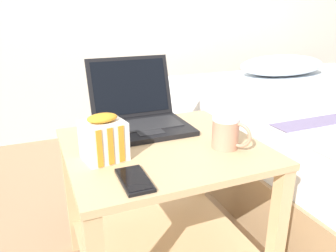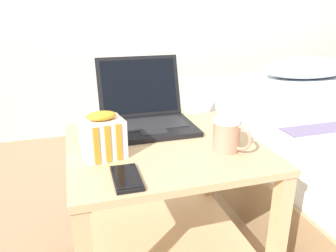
# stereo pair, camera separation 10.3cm
# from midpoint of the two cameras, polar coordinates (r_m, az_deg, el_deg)

# --- Properties ---
(bedside_table) EXTENTS (0.63, 0.59, 0.53)m
(bedside_table) POSITION_cam_midpoint_polar(r_m,az_deg,el_deg) (1.18, -3.39, -11.68)
(bedside_table) COLOR tan
(bedside_table) RESTS_ON ground_plane
(laptop) EXTENTS (0.33, 0.33, 0.25)m
(laptop) POSITION_cam_midpoint_polar(r_m,az_deg,el_deg) (1.25, -7.35, 2.01)
(laptop) COLOR black
(laptop) RESTS_ON bedside_table
(mug_front_left) EXTENTS (0.09, 0.12, 0.10)m
(mug_front_left) POSITION_cam_midpoint_polar(r_m,az_deg,el_deg) (1.06, 7.44, -0.95)
(mug_front_left) COLOR tan
(mug_front_left) RESTS_ON bedside_table
(snack_bag) EXTENTS (0.14, 0.12, 0.14)m
(snack_bag) POSITION_cam_midpoint_polar(r_m,az_deg,el_deg) (1.00, -14.06, -2.22)
(snack_bag) COLOR white
(snack_bag) RESTS_ON bedside_table
(cell_phone) EXTENTS (0.07, 0.15, 0.01)m
(cell_phone) POSITION_cam_midpoint_polar(r_m,az_deg,el_deg) (0.88, -9.29, -9.30)
(cell_phone) COLOR black
(cell_phone) RESTS_ON bedside_table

